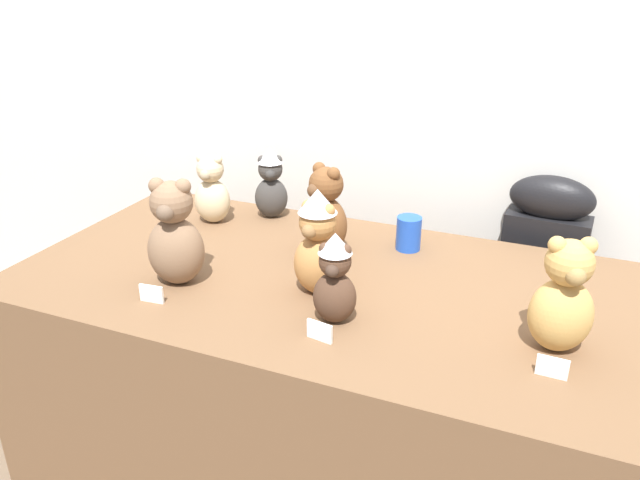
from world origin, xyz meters
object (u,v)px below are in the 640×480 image
teddy_bear_charcoal (271,183)px  party_cup_blue (409,233)px  instrument_case (536,301)px  teddy_bear_honey (563,299)px  display_table (320,381)px  teddy_bear_caramel (318,243)px  teddy_bear_chestnut (326,212)px  teddy_bear_mocha (175,236)px  teddy_bear_cocoa (335,279)px  teddy_bear_sand (212,191)px

teddy_bear_charcoal → party_cup_blue: 0.55m
instrument_case → teddy_bear_honey: bearing=-80.3°
display_table → party_cup_blue: bearing=57.8°
teddy_bear_caramel → teddy_bear_charcoal: 0.60m
teddy_bear_chestnut → teddy_bear_mocha: bearing=-102.8°
teddy_bear_cocoa → teddy_bear_honey: teddy_bear_honey is taller
teddy_bear_sand → teddy_bear_cocoa: (0.65, -0.47, 0.00)m
display_table → teddy_bear_chestnut: (-0.05, 0.18, 0.51)m
teddy_bear_sand → party_cup_blue: size_ratio=2.28×
teddy_bear_cocoa → teddy_bear_chestnut: (-0.18, 0.39, 0.01)m
display_table → teddy_bear_chestnut: size_ratio=6.25×
teddy_bear_caramel → teddy_bear_honey: bearing=3.4°
display_table → instrument_case: size_ratio=1.89×
teddy_bear_sand → teddy_bear_honey: teddy_bear_honey is taller
teddy_bear_mocha → display_table: bearing=10.8°
display_table → teddy_bear_cocoa: size_ratio=7.29×
party_cup_blue → teddy_bear_chestnut: bearing=-153.9°
teddy_bear_sand → party_cup_blue: teddy_bear_sand is taller
teddy_bear_caramel → teddy_bear_cocoa: 0.17m
teddy_bear_charcoal → party_cup_blue: bearing=-34.5°
teddy_bear_sand → teddy_bear_mocha: size_ratio=0.79×
instrument_case → party_cup_blue: instrument_case is taller
teddy_bear_chestnut → party_cup_blue: (0.24, 0.12, -0.08)m
display_table → teddy_bear_caramel: (0.03, -0.09, 0.52)m
teddy_bear_caramel → teddy_bear_cocoa: teddy_bear_caramel is taller
teddy_bear_cocoa → party_cup_blue: (0.06, 0.51, -0.07)m
teddy_bear_honey → teddy_bear_caramel: bearing=156.8°
teddy_bear_honey → teddy_bear_charcoal: 1.14m
display_table → party_cup_blue: 0.55m
party_cup_blue → display_table: bearing=-122.2°
teddy_bear_honey → teddy_bear_charcoal: bearing=134.1°
display_table → teddy_bear_mocha: bearing=-153.0°
instrument_case → teddy_bear_sand: (-1.11, -0.35, 0.38)m
display_table → instrument_case: instrument_case is taller
instrument_case → party_cup_blue: bearing=-138.9°
teddy_bear_honey → party_cup_blue: bearing=119.2°
instrument_case → teddy_bear_mocha: (-0.96, -0.79, 0.41)m
display_table → teddy_bear_sand: bearing=153.9°
teddy_bear_chestnut → teddy_bear_mocha: size_ratio=0.91×
instrument_case → teddy_bear_caramel: (-0.56, -0.69, 0.42)m
display_table → teddy_bear_mocha: 0.67m
instrument_case → teddy_bear_sand: teddy_bear_sand is taller
instrument_case → party_cup_blue: 0.60m
teddy_bear_honey → teddy_bear_chestnut: 0.78m
display_table → instrument_case: (0.59, 0.60, 0.11)m
teddy_bear_sand → instrument_case: bearing=10.5°
instrument_case → teddy_bear_mocha: teddy_bear_mocha is taller
teddy_bear_mocha → party_cup_blue: (0.55, 0.48, -0.09)m
teddy_bear_sand → teddy_bear_mocha: 0.47m
teddy_bear_mocha → party_cup_blue: 0.74m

